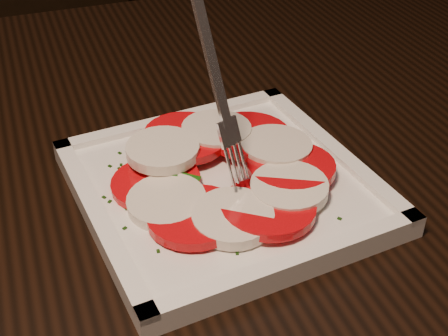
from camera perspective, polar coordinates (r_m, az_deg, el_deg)
table at (r=0.72m, az=1.88°, el=-2.91°), size 1.27×0.91×0.75m
chair at (r=1.42m, az=-15.09°, el=10.94°), size 0.46×0.46×0.93m
plate at (r=0.56m, az=-0.00°, el=-1.89°), size 0.25×0.25×0.01m
caprese_salad at (r=0.55m, az=0.01°, el=-0.34°), size 0.21×0.20×0.03m
fork at (r=0.49m, az=-1.40°, el=8.54°), size 0.04×0.07×0.17m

